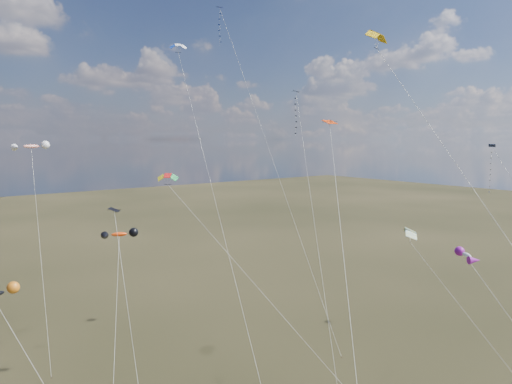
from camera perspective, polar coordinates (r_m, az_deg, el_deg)
diamond_black_high at (r=59.41m, az=5.23°, el=8.29°), size 12.14×19.72×30.60m
diamond_navy_tall at (r=65.54m, az=-3.50°, el=17.58°), size 1.64×23.16×42.57m
diamond_black_mid at (r=39.30m, az=-16.36°, el=-9.25°), size 2.18×10.49×18.41m
diamond_navy_right at (r=66.96m, az=27.76°, el=1.74°), size 3.53×14.62×23.61m
diamond_orange_center at (r=30.25m, az=10.57°, el=-4.59°), size 13.05×16.65×25.69m
parafoil_yellow at (r=36.80m, az=15.09°, el=18.39°), size 3.96×24.18×32.68m
parafoil_blue_white at (r=58.57m, az=-9.63°, el=17.35°), size 9.62×31.60×36.17m
parafoil_striped at (r=43.20m, az=18.80°, el=-4.63°), size 9.03×10.64×16.73m
parafoil_tricolor at (r=47.60m, az=-10.84°, el=1.85°), size 12.64×15.53×21.05m
novelty_orange_black at (r=44.62m, az=-16.73°, el=-5.16°), size 6.61×11.03×15.88m
novelty_white_purple at (r=37.32m, az=24.97°, el=-7.35°), size 3.05×13.96×16.09m
novelty_redwhite_stripe at (r=61.50m, az=-26.28°, el=5.08°), size 3.98×13.78×23.96m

